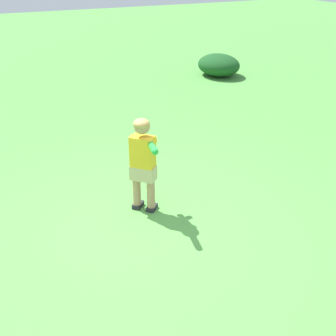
{
  "coord_description": "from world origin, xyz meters",
  "views": [
    {
      "loc": [
        3.42,
        -1.29,
        2.58
      ],
      "look_at": [
        -0.43,
        0.65,
        0.45
      ],
      "focal_mm": 46.32,
      "sensor_mm": 36.0,
      "label": 1
    }
  ],
  "objects": [
    {
      "name": "child_batter",
      "position": [
        -0.43,
        0.35,
        0.65
      ],
      "size": [
        0.62,
        0.35,
        1.08
      ],
      "color": "#232328",
      "rests_on": "ground"
    },
    {
      "name": "shrub_left_background",
      "position": [
        -5.16,
        4.35,
        0.25
      ],
      "size": [
        1.1,
        0.93,
        0.5
      ],
      "primitive_type": "ellipsoid",
      "color": "#194C1E",
      "rests_on": "ground"
    },
    {
      "name": "ground_plane",
      "position": [
        0.0,
        0.0,
        0.0
      ],
      "size": [
        40.0,
        40.0,
        0.0
      ],
      "primitive_type": "plane",
      "color": "#519942"
    }
  ]
}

